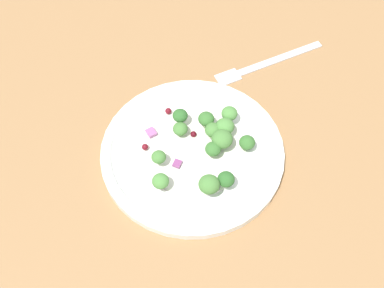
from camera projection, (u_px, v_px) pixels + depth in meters
The scene contains 25 objects.
ground_plane at pixel (191, 175), 68.22cm from camera, with size 180.00×180.00×2.00cm, color olive.
plate at pixel (192, 151), 68.11cm from camera, with size 25.11×25.11×1.70cm.
dressing_pool at pixel (192, 150), 67.74cm from camera, with size 14.56×14.56×0.20cm, color white.
broccoli_floret_0 at pixel (226, 179), 63.07cm from camera, with size 2.23×2.23×2.26cm.
broccoli_floret_1 at pixel (206, 119), 68.22cm from camera, with size 2.24×2.24×2.27cm.
broccoli_floret_2 at pixel (180, 129), 67.97cm from camera, with size 2.06×2.06×2.09cm.
broccoli_floret_3 at pixel (159, 159), 64.78cm from camera, with size 1.95×1.95×1.98cm.
broccoli_floret_4 at pixel (247, 143), 66.68cm from camera, with size 2.18×2.18×2.21cm.
broccoli_floret_5 at pixel (225, 127), 67.55cm from camera, with size 2.56×2.56×2.59cm.
broccoli_floret_6 at pixel (209, 185), 62.27cm from camera, with size 2.72×2.72×2.75cm.
broccoli_floret_7 at pixel (222, 139), 66.18cm from camera, with size 2.85×2.85×2.88cm.
broccoli_floret_8 at pixel (213, 130), 67.42cm from camera, with size 2.24×2.24×2.26cm.
broccoli_floret_9 at pixel (161, 181), 62.90cm from camera, with size 2.20×2.20×2.22cm.
broccoli_floret_10 at pixel (229, 114), 68.71cm from camera, with size 2.25×2.25×2.28cm.
broccoli_floret_11 at pixel (180, 116), 68.49cm from camera, with size 2.11×2.11×2.14cm.
broccoli_floret_12 at pixel (213, 149), 65.77cm from camera, with size 2.14×2.14×2.16cm.
cranberry_0 at pixel (145, 147), 67.21cm from camera, with size 0.88×0.88×0.88cm, color maroon.
cranberry_1 at pixel (168, 111), 70.69cm from camera, with size 0.91×0.91×0.91cm, color maroon.
cranberry_2 at pixel (223, 140), 67.96cm from camera, with size 0.90×0.90×0.90cm, color #4C0A14.
cranberry_3 at pixel (192, 134), 68.65cm from camera, with size 0.86×0.86×0.86cm, color #4C0A14.
cranberry_4 at pixel (163, 185), 64.01cm from camera, with size 0.73×0.73×0.73cm, color #4C0A14.
onion_bit_0 at pixel (151, 132), 68.68cm from camera, with size 1.19×1.36×0.44cm, color #A35B93.
onion_bit_1 at pixel (211, 182), 64.84cm from camera, with size 0.83×1.19×0.43cm, color #934C84.
onion_bit_2 at pixel (177, 163), 66.08cm from camera, with size 1.12×1.01×0.42cm, color #843D75.
fork at pixel (264, 64), 77.83cm from camera, with size 10.60×17.14×0.50cm.
Camera 1 is at (-34.11, -2.31, 58.18)cm, focal length 46.58 mm.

